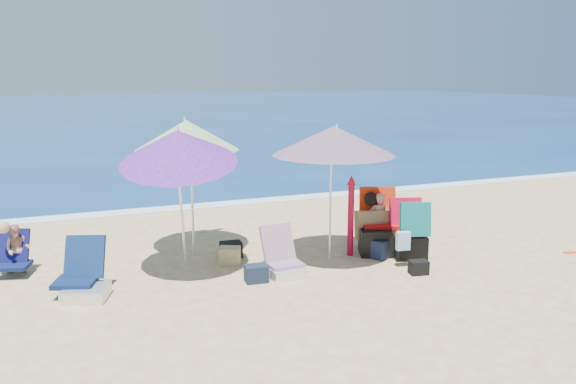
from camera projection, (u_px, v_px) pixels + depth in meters
name	position (u px, v px, depth m)	size (l,w,h in m)	color
ground	(333.00, 278.00, 8.13)	(120.00, 120.00, 0.00)	#D8BC84
sea	(104.00, 109.00, 49.07)	(120.00, 80.00, 0.12)	navy
foam	(233.00, 204.00, 12.76)	(120.00, 0.50, 0.04)	white
umbrella_turquoise	(334.00, 141.00, 8.52)	(2.29, 2.29, 2.15)	silver
umbrella_striped	(187.00, 135.00, 8.93)	(2.18, 2.18, 2.21)	silver
umbrella_blue	(178.00, 147.00, 7.92)	(2.18, 2.22, 2.30)	white
furled_umbrella	(351.00, 212.00, 9.03)	(0.16, 0.17, 1.32)	#A40B26
chair_navy	(84.00, 282.00, 7.44)	(0.78, 0.88, 0.75)	#0B1C40
chair_rainbow	(283.00, 263.00, 8.22)	(0.54, 0.69, 0.70)	#C85946
camp_chair_left	(378.00, 234.00, 9.26)	(0.88, 0.86, 1.05)	#B60E0D
camp_chair_right	(409.00, 237.00, 8.97)	(0.84, 0.86, 0.97)	red
person_center	(376.00, 222.00, 9.38)	(0.73, 0.62, 0.97)	tan
person_left	(16.00, 249.00, 8.25)	(0.56, 0.64, 0.83)	tan
bag_navy_a	(256.00, 274.00, 7.97)	(0.33, 0.25, 0.24)	#162132
bag_black_a	(231.00, 249.00, 9.07)	(0.35, 0.26, 0.24)	black
bag_tan	(230.00, 256.00, 8.71)	(0.38, 0.33, 0.27)	tan
bag_navy_b	(381.00, 248.00, 9.07)	(0.48, 0.43, 0.30)	#192138
bag_black_b	(419.00, 267.00, 8.28)	(0.29, 0.23, 0.20)	black
orange_item	(570.00, 252.00, 9.27)	(0.21, 0.10, 0.03)	#F45219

